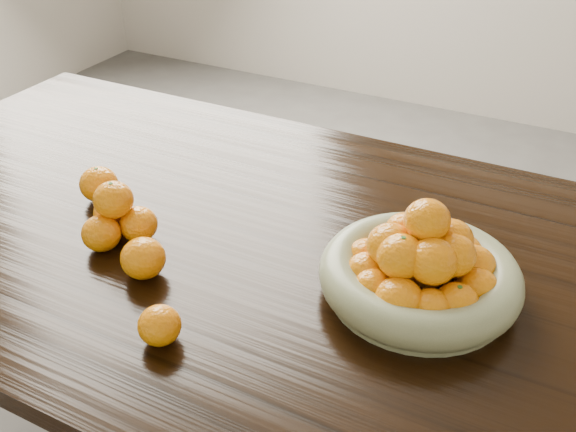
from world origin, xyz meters
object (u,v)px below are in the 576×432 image
at_px(dining_table, 276,279).
at_px(loose_orange_0, 99,184).
at_px(orange_pyramid, 116,217).
at_px(fruit_bowl, 421,269).

distance_m(dining_table, loose_orange_0, 0.42).
distance_m(orange_pyramid, loose_orange_0, 0.16).
height_order(orange_pyramid, loose_orange_0, orange_pyramid).
relative_size(fruit_bowl, orange_pyramid, 2.38).
bearing_deg(orange_pyramid, dining_table, 24.79).
xyz_separation_m(fruit_bowl, orange_pyramid, (-0.55, -0.10, -0.00)).
bearing_deg(dining_table, loose_orange_0, -175.56).
xyz_separation_m(dining_table, orange_pyramid, (-0.27, -0.12, 0.14)).
xyz_separation_m(dining_table, fruit_bowl, (0.28, -0.02, 0.14)).
distance_m(fruit_bowl, orange_pyramid, 0.56).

